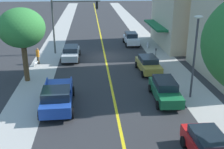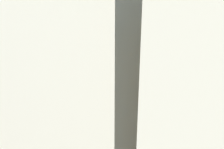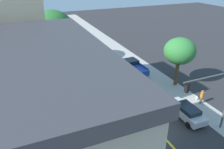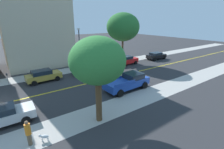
# 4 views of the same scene
# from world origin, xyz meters

# --- Properties ---
(corner_shop_building) EXTENTS (8.69, 10.52, 14.93)m
(corner_shop_building) POSITION_xyz_m (-13.21, 7.31, 7.48)
(corner_shop_building) COLOR beige
(corner_shop_building) RESTS_ON ground
(street_tree_left_near) EXTENTS (4.06, 4.06, 6.59)m
(street_tree_left_near) POSITION_xyz_m (7.61, 7.04, 4.83)
(street_tree_left_near) COLOR brown
(street_tree_left_near) RESTS_ON ground
(street_tree_right_corner) EXTENTS (5.85, 5.85, 8.91)m
(street_tree_right_corner) POSITION_xyz_m (-6.07, 20.32, 6.41)
(street_tree_right_corner) COLOR brown
(street_tree_right_corner) RESTS_ON ground
(parking_meter) EXTENTS (0.12, 0.18, 1.37)m
(parking_meter) POSITION_xyz_m (-5.64, 1.73, 0.90)
(parking_meter) COLOR #4C4C51
(parking_meter) RESTS_ON ground
(street_lamp) EXTENTS (0.70, 0.36, 6.47)m
(street_lamp) POSITION_xyz_m (-6.12, 11.84, 3.99)
(street_lamp) COLOR #38383D
(street_lamp) RESTS_ON ground
(red_sedan_left_curb) EXTENTS (1.96, 4.24, 1.52)m
(red_sedan_left_curb) POSITION_xyz_m (-4.24, 19.78, 0.80)
(red_sedan_left_curb) COLOR red
(red_sedan_left_curb) RESTS_ON ground
(green_sedan_left_curb) EXTENTS (2.07, 4.85, 1.59)m
(green_sedan_left_curb) POSITION_xyz_m (-3.95, 12.09, 0.83)
(green_sedan_left_curb) COLOR #196638
(green_sedan_left_curb) RESTS_ON ground
(gold_sedan_left_curb) EXTENTS (2.14, 4.35, 1.53)m
(gold_sedan_left_curb) POSITION_xyz_m (-3.99, 5.60, 0.80)
(gold_sedan_left_curb) COLOR #B29338
(gold_sedan_left_curb) RESTS_ON ground
(black_sedan_left_curb) EXTENTS (2.10, 4.21, 1.42)m
(black_sedan_left_curb) POSITION_xyz_m (-3.94, 27.40, 0.76)
(black_sedan_left_curb) COLOR black
(black_sedan_left_curb) RESTS_ON ground
(blue_pickup_truck) EXTENTS (2.49, 5.47, 1.78)m
(blue_pickup_truck) POSITION_xyz_m (4.23, 12.90, 0.90)
(blue_pickup_truck) COLOR #1E429E
(blue_pickup_truck) RESTS_ON ground
(pedestrian_teal_shirt) EXTENTS (0.36, 0.36, 1.66)m
(pedestrian_teal_shirt) POSITION_xyz_m (-7.50, 17.54, 0.87)
(pedestrian_teal_shirt) COLOR brown
(pedestrian_teal_shirt) RESTS_ON ground
(pedestrian_orange_shirt) EXTENTS (0.35, 0.35, 1.77)m
(pedestrian_orange_shirt) POSITION_xyz_m (7.41, 2.04, 0.94)
(pedestrian_orange_shirt) COLOR brown
(pedestrian_orange_shirt) RESTS_ON ground
(small_dog) EXTENTS (0.49, 0.64, 0.50)m
(small_dog) POSITION_xyz_m (7.56, 2.86, 0.33)
(small_dog) COLOR silver
(small_dog) RESTS_ON ground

